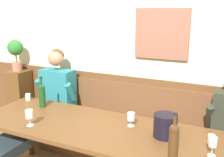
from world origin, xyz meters
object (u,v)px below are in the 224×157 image
at_px(dining_table, 108,136).
at_px(wall_bench, 134,142).
at_px(water_tumbler_left, 211,139).
at_px(potted_plant, 16,51).
at_px(ice_bucket, 165,126).
at_px(wine_glass_mid_right, 29,115).
at_px(wine_glass_right_end, 131,117).
at_px(wine_bottle_clear_water, 174,141).
at_px(wine_bottle_green_tall, 42,94).
at_px(person_center_right_seat, 42,110).
at_px(wine_glass_center_front, 213,143).
at_px(water_tumbler_center, 28,97).

bearing_deg(dining_table, wall_bench, 90.00).
height_order(water_tumbler_left, potted_plant, potted_plant).
distance_m(ice_bucket, potted_plant, 2.43).
xyz_separation_m(wine_glass_mid_right, wine_glass_right_end, (0.86, 0.40, -0.02)).
bearing_deg(water_tumbler_left, potted_plant, 166.82).
bearing_deg(ice_bucket, dining_table, -171.50).
height_order(ice_bucket, wine_bottle_clear_water, wine_bottle_clear_water).
bearing_deg(wine_bottle_green_tall, wine_glass_mid_right, -63.67).
bearing_deg(dining_table, potted_plant, 157.65).
height_order(wine_glass_mid_right, potted_plant, potted_plant).
xyz_separation_m(wall_bench, wine_bottle_clear_water, (0.66, -0.98, 0.62)).
relative_size(dining_table, person_center_right_seat, 2.02).
bearing_deg(wall_bench, water_tumbler_left, -33.73).
height_order(wall_bench, wine_glass_right_end, wall_bench).
height_order(dining_table, person_center_right_seat, person_center_right_seat).
bearing_deg(wine_glass_center_front, wine_bottle_clear_water, -142.47).
bearing_deg(wine_glass_mid_right, wine_glass_right_end, 24.93).
bearing_deg(water_tumbler_left, water_tumbler_center, 174.72).
relative_size(person_center_right_seat, wine_glass_right_end, 10.03).
distance_m(wine_bottle_green_tall, wine_glass_right_end, 1.09).
height_order(wall_bench, ice_bucket, ice_bucket).
height_order(wine_bottle_clear_water, water_tumbler_center, wine_bottle_clear_water).
distance_m(wall_bench, person_center_right_seat, 1.18).
relative_size(ice_bucket, wine_glass_right_end, 1.53).
relative_size(wine_glass_mid_right, wine_glass_right_end, 1.18).
height_order(wine_bottle_green_tall, water_tumbler_center, wine_bottle_green_tall).
bearing_deg(wine_bottle_green_tall, person_center_right_seat, 134.45).
bearing_deg(wall_bench, wine_glass_center_front, -40.77).
distance_m(wall_bench, wine_bottle_clear_water, 1.34).
xyz_separation_m(person_center_right_seat, ice_bucket, (1.57, -0.27, 0.21)).
xyz_separation_m(wine_bottle_clear_water, wine_glass_center_front, (0.25, 0.19, -0.05)).
bearing_deg(wine_bottle_green_tall, wine_glass_center_front, -8.90).
relative_size(dining_table, potted_plant, 6.15).
bearing_deg(ice_bucket, person_center_right_seat, 170.12).
bearing_deg(water_tumbler_center, person_center_right_seat, 16.26).
relative_size(person_center_right_seat, water_tumbler_left, 16.85).
distance_m(person_center_right_seat, wine_bottle_green_tall, 0.33).
relative_size(wine_bottle_clear_water, wine_bottle_green_tall, 1.07).
bearing_deg(potted_plant, person_center_right_seat, -27.91).
relative_size(dining_table, wine_bottle_clear_water, 7.18).
xyz_separation_m(ice_bucket, wine_glass_center_front, (0.40, -0.16, 0.01)).
bearing_deg(wine_glass_mid_right, water_tumbler_center, 133.63).
relative_size(dining_table, wine_glass_mid_right, 17.17).
relative_size(wall_bench, potted_plant, 6.83).
height_order(dining_table, wine_glass_mid_right, wine_glass_mid_right).
bearing_deg(wine_glass_center_front, water_tumbler_center, 169.68).
relative_size(wine_bottle_green_tall, water_tumbler_left, 4.45).
bearing_deg(wine_glass_mid_right, wine_bottle_green_tall, 116.33).
height_order(ice_bucket, water_tumbler_left, ice_bucket).
xyz_separation_m(wall_bench, person_center_right_seat, (-1.06, -0.35, 0.36)).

